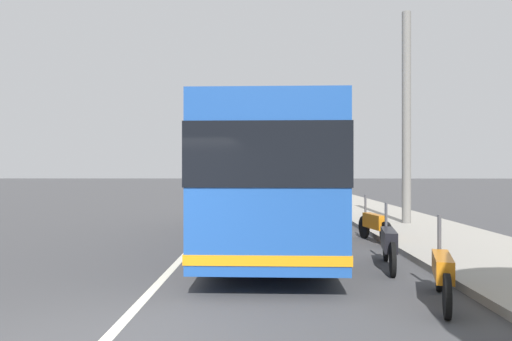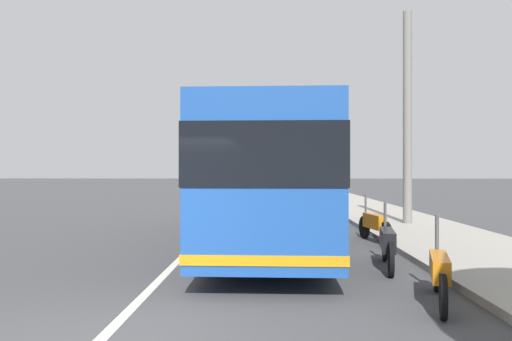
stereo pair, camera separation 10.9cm
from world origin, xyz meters
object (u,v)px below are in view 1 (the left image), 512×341
car_ahead_same_lane (221,185)px  coach_bus (270,175)px  motorcycle_mid_row (442,272)px  car_oncoming (262,182)px  motorcycle_nearest_curb (389,244)px  car_far_distant (260,189)px  utility_pole (406,119)px  motorcycle_angled (374,225)px

car_ahead_same_lane → coach_bus: bearing=11.9°
motorcycle_mid_row → car_oncoming: 45.23m
coach_bus → motorcycle_nearest_curb: size_ratio=5.39×
car_far_distant → utility_pole: (-15.29, -5.22, 3.03)m
coach_bus → motorcycle_nearest_curb: 4.38m
utility_pole → car_far_distant: bearing=18.8°
car_ahead_same_lane → car_oncoming: 11.70m
car_ahead_same_lane → car_far_distant: (-9.40, -3.45, -0.02)m
coach_bus → motorcycle_angled: size_ratio=5.59×
motorcycle_angled → utility_pole: 5.13m
coach_bus → car_oncoming: bearing=1.7°
car_far_distant → utility_pole: 16.43m
utility_pole → car_oncoming: bearing=8.1°
car_ahead_same_lane → utility_pole: size_ratio=0.63×
coach_bus → utility_pole: size_ratio=1.57×
motorcycle_mid_row → motorcycle_angled: bearing=12.9°
motorcycle_nearest_curb → utility_pole: bearing=-9.7°
car_ahead_same_lane → car_far_distant: car_ahead_same_lane is taller
coach_bus → motorcycle_mid_row: (-5.93, -2.46, -1.38)m
motorcycle_mid_row → car_far_distant: (24.60, 2.89, 0.25)m
motorcycle_angled → car_far_distant: size_ratio=0.47×
motorcycle_mid_row → car_oncoming: bearing=20.2°
utility_pole → motorcycle_mid_row: bearing=166.0°
motorcycle_mid_row → utility_pole: size_ratio=0.27×
motorcycle_mid_row → motorcycle_nearest_curb: bearing=19.5°
car_far_distant → motorcycle_nearest_curb: bearing=-172.9°
motorcycle_nearest_curb → car_ahead_same_lane: car_ahead_same_lane is taller
motorcycle_nearest_curb → motorcycle_angled: motorcycle_angled is taller
coach_bus → car_far_distant: size_ratio=2.62×
car_oncoming → motorcycle_nearest_curb: bearing=-175.7°
coach_bus → utility_pole: (3.39, -4.78, 1.90)m
motorcycle_nearest_curb → utility_pole: 7.96m
coach_bus → car_far_distant: bearing=2.6°
coach_bus → car_oncoming: size_ratio=2.81×
motorcycle_angled → car_ahead_same_lane: size_ratio=0.45×
coach_bus → motorcycle_nearest_curb: (-3.44, -2.34, -1.35)m
coach_bus → car_ahead_same_lane: 28.37m
motorcycle_angled → utility_pole: utility_pole is taller
motorcycle_mid_row → car_ahead_same_lane: car_ahead_same_lane is taller
car_ahead_same_lane → car_oncoming: (11.14, -3.57, -0.02)m
motorcycle_mid_row → motorcycle_angled: 5.87m
coach_bus → motorcycle_mid_row: size_ratio=5.76×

